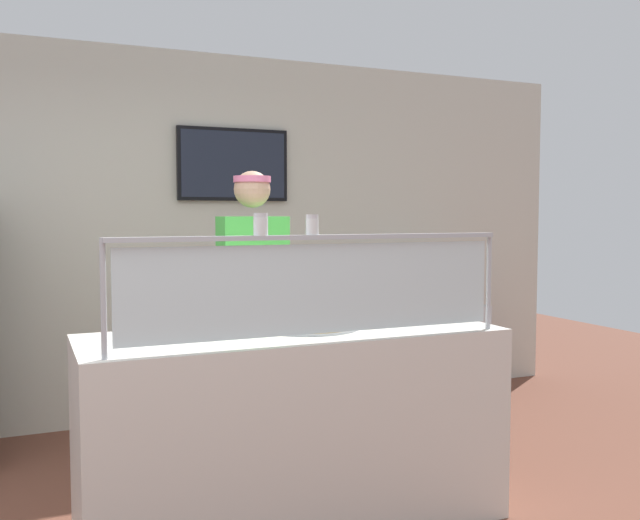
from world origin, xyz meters
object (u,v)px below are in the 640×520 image
pizza_server (310,321)px  pizza_box_stack (434,287)px  parmesan_shaker (261,226)px  worker_figure (254,302)px  pepper_flake_shaker (312,226)px  pizza_tray (309,324)px

pizza_server → pizza_box_stack: size_ratio=0.62×
parmesan_shaker → pizza_box_stack: parmesan_shaker is taller
parmesan_shaker → worker_figure: bearing=73.7°
pepper_flake_shaker → worker_figure: (0.06, 1.02, -0.46)m
pizza_box_stack → pizza_tray: bearing=-138.8°
pizza_server → pepper_flake_shaker: (-0.14, -0.36, 0.47)m
parmesan_shaker → worker_figure: size_ratio=0.05×
pizza_tray → worker_figure: 0.65m
pizza_tray → pepper_flake_shaker: bearing=-110.2°
pizza_server → worker_figure: 0.67m
pizza_tray → pizza_box_stack: pizza_box_stack is taller
pizza_server → pizza_box_stack: pizza_box_stack is taller
pizza_tray → worker_figure: worker_figure is taller
pizza_tray → parmesan_shaker: (-0.37, -0.38, 0.50)m
worker_figure → pizza_server: bearing=-83.6°
pizza_server → worker_figure: bearing=93.9°
pizza_tray → pizza_server: size_ratio=1.83×
pepper_flake_shaker → worker_figure: bearing=86.4°
pizza_tray → pizza_box_stack: size_ratio=1.14×
pepper_flake_shaker → worker_figure: worker_figure is taller
worker_figure → parmesan_shaker: bearing=-106.3°
pizza_server → parmesan_shaker: parmesan_shaker is taller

